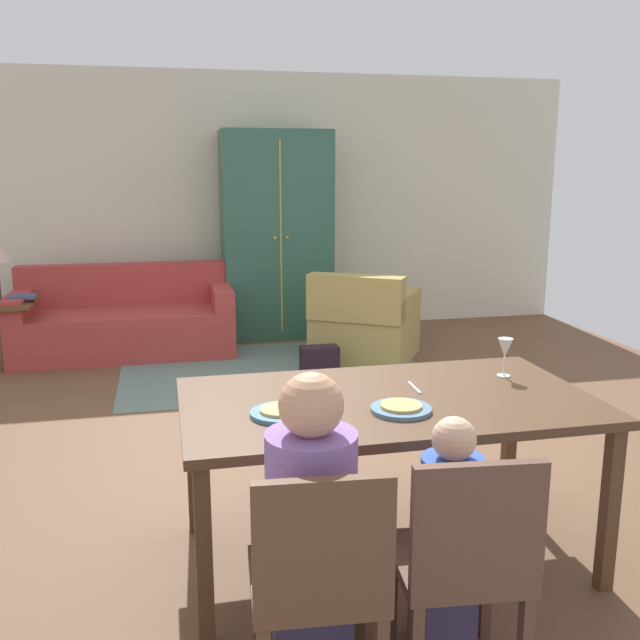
% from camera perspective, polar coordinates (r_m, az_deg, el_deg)
% --- Properties ---
extents(ground_plane, '(7.16, 6.21, 0.02)m').
position_cam_1_polar(ground_plane, '(4.82, -1.39, -8.97)').
color(ground_plane, brown).
extents(back_wall, '(7.16, 0.10, 2.70)m').
position_cam_1_polar(back_wall, '(7.62, -6.13, 9.32)').
color(back_wall, beige).
rests_on(back_wall, ground_plane).
extents(dining_table, '(1.77, 0.99, 0.76)m').
position_cam_1_polar(dining_table, '(3.10, 5.46, -7.48)').
color(dining_table, '#4E331E').
rests_on(dining_table, ground_plane).
extents(plate_near_man, '(0.25, 0.25, 0.02)m').
position_cam_1_polar(plate_near_man, '(2.85, -3.18, -7.54)').
color(plate_near_man, teal).
rests_on(plate_near_man, dining_table).
extents(pizza_near_man, '(0.17, 0.17, 0.01)m').
position_cam_1_polar(pizza_near_man, '(2.85, -3.19, -7.26)').
color(pizza_near_man, '#DFAA53').
rests_on(pizza_near_man, plate_near_man).
extents(plate_near_child, '(0.25, 0.25, 0.02)m').
position_cam_1_polar(plate_near_child, '(2.91, 6.58, -7.19)').
color(plate_near_child, teal).
rests_on(plate_near_child, dining_table).
extents(pizza_near_child, '(0.17, 0.17, 0.01)m').
position_cam_1_polar(pizza_near_child, '(2.91, 6.59, -6.91)').
color(pizza_near_child, tan).
rests_on(pizza_near_child, plate_near_child).
extents(wine_glass, '(0.07, 0.07, 0.19)m').
position_cam_1_polar(wine_glass, '(3.44, 14.76, -2.32)').
color(wine_glass, silver).
rests_on(wine_glass, dining_table).
extents(fork, '(0.02, 0.15, 0.01)m').
position_cam_1_polar(fork, '(2.96, 0.85, -6.90)').
color(fork, silver).
rests_on(fork, dining_table).
extents(knife, '(0.02, 0.17, 0.01)m').
position_cam_1_polar(knife, '(3.22, 7.65, -5.44)').
color(knife, silver).
rests_on(knife, dining_table).
extents(dining_chair_man, '(0.45, 0.45, 0.87)m').
position_cam_1_polar(dining_chair_man, '(2.32, -0.10, -20.08)').
color(dining_chair_man, brown).
rests_on(dining_chair_man, ground_plane).
extents(person_man, '(0.30, 0.41, 1.11)m').
position_cam_1_polar(person_man, '(2.46, -0.80, -17.50)').
color(person_man, '#36304D').
rests_on(person_man, ground_plane).
extents(dining_chair_child, '(0.46, 0.46, 0.87)m').
position_cam_1_polar(dining_chair_child, '(2.46, 11.62, -18.38)').
color(dining_chair_child, brown).
rests_on(dining_chair_child, ground_plane).
extents(person_child, '(0.22, 0.30, 0.92)m').
position_cam_1_polar(person_child, '(2.63, 10.22, -17.68)').
color(person_child, '#3F3558').
rests_on(person_child, ground_plane).
extents(area_rug, '(2.60, 1.80, 0.01)m').
position_cam_1_polar(area_rug, '(6.20, -3.87, -3.95)').
color(area_rug, slate).
rests_on(area_rug, ground_plane).
extents(couch, '(2.00, 0.86, 0.82)m').
position_cam_1_polar(couch, '(6.91, -15.50, -0.15)').
color(couch, '#A93935').
rests_on(couch, ground_plane).
extents(armchair, '(1.18, 1.18, 0.82)m').
position_cam_1_polar(armchair, '(6.45, 3.60, -0.42)').
color(armchair, '#A9904C').
rests_on(armchair, ground_plane).
extents(armoire, '(1.10, 0.59, 2.10)m').
position_cam_1_polar(armoire, '(7.29, -3.55, 6.87)').
color(armoire, '#305C4A').
rests_on(armoire, ground_plane).
extents(side_table, '(0.56, 0.56, 0.58)m').
position_cam_1_polar(side_table, '(6.78, -24.29, -0.38)').
color(side_table, brown).
rests_on(side_table, ground_plane).
extents(book_lower, '(0.22, 0.16, 0.03)m').
position_cam_1_polar(book_lower, '(6.76, -23.19, 1.56)').
color(book_lower, maroon).
rests_on(book_lower, side_table).
extents(book_upper, '(0.22, 0.16, 0.03)m').
position_cam_1_polar(book_upper, '(6.70, -22.92, 1.75)').
color(book_upper, '#395277').
rests_on(book_upper, book_lower).
extents(handbag, '(0.32, 0.16, 0.26)m').
position_cam_1_polar(handbag, '(5.95, -0.04, -3.37)').
color(handbag, black).
rests_on(handbag, ground_plane).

